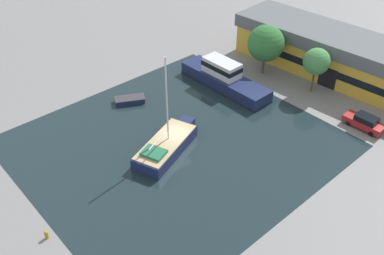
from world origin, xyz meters
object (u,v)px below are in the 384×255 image
at_px(warehouse_building, 344,57).
at_px(quay_tree_near_building, 266,43).
at_px(quay_tree_by_water, 317,61).
at_px(sailboat_moored, 167,145).
at_px(parked_car, 364,122).
at_px(motor_cruiser, 224,78).
at_px(small_dinghy, 130,100).

height_order(warehouse_building, quay_tree_near_building, quay_tree_near_building).
relative_size(quay_tree_by_water, sailboat_moored, 0.55).
bearing_deg(parked_car, sailboat_moored, 147.05).
bearing_deg(sailboat_moored, quay_tree_by_water, 61.60).
xyz_separation_m(quay_tree_near_building, sailboat_moored, (4.17, -20.04, -3.57)).
height_order(quay_tree_near_building, motor_cruiser, quay_tree_near_building).
distance_m(sailboat_moored, small_dinghy, 10.47).
xyz_separation_m(sailboat_moored, small_dinghy, (-10.15, 2.53, -0.41)).
bearing_deg(quay_tree_near_building, parked_car, -4.33).
height_order(parked_car, small_dinghy, parked_car).
bearing_deg(sailboat_moored, parked_car, 38.47).
height_order(sailboat_moored, motor_cruiser, sailboat_moored).
distance_m(quay_tree_near_building, quay_tree_by_water, 7.23).
distance_m(quay_tree_by_water, motor_cruiser, 11.40).
height_order(quay_tree_near_building, small_dinghy, quay_tree_near_building).
relative_size(warehouse_building, quay_tree_near_building, 4.61).
relative_size(quay_tree_near_building, small_dinghy, 1.72).
xyz_separation_m(quay_tree_by_water, small_dinghy, (-13.16, -18.41, -3.87)).
bearing_deg(sailboat_moored, small_dinghy, 145.79).
relative_size(sailboat_moored, small_dinghy, 2.73).
bearing_deg(motor_cruiser, parked_car, -73.40).
relative_size(motor_cruiser, small_dinghy, 3.35).
bearing_deg(sailboat_moored, warehouse_building, 62.78).
xyz_separation_m(warehouse_building, motor_cruiser, (-8.56, -13.40, -1.58)).
relative_size(warehouse_building, sailboat_moored, 2.90).
bearing_deg(small_dinghy, motor_cruiser, -85.32).
relative_size(quay_tree_near_building, motor_cruiser, 0.51).
bearing_deg(quay_tree_by_water, parked_car, -13.82).
bearing_deg(parked_car, warehouse_building, 43.24).
relative_size(quay_tree_near_building, sailboat_moored, 0.63).
bearing_deg(quay_tree_by_water, quay_tree_near_building, -172.88).
relative_size(warehouse_building, parked_car, 6.83).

